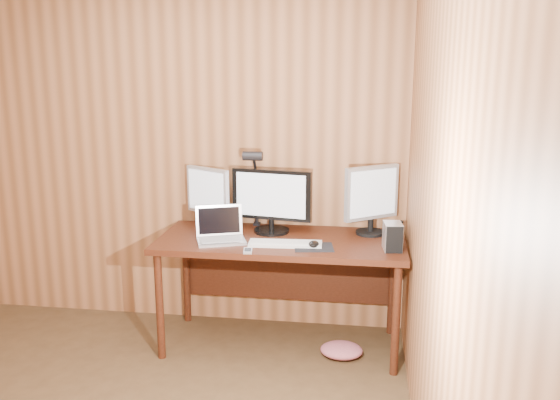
% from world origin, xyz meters
% --- Properties ---
extents(desk, '(1.60, 0.70, 0.75)m').
position_xyz_m(desk, '(0.93, 1.70, 0.63)').
color(desk, '#3A180C').
rests_on(desk, floor).
extents(monitor_center, '(0.54, 0.24, 0.43)m').
position_xyz_m(monitor_center, '(0.84, 1.77, 0.97)').
color(monitor_center, black).
rests_on(monitor_center, desk).
extents(monitor_left, '(0.34, 0.22, 0.42)m').
position_xyz_m(monitor_left, '(0.39, 1.84, 0.98)').
color(monitor_left, black).
rests_on(monitor_left, desk).
extents(monitor_right, '(0.35, 0.27, 0.46)m').
position_xyz_m(monitor_right, '(1.51, 1.82, 1.00)').
color(monitor_right, black).
rests_on(monitor_right, desk).
extents(laptop, '(0.36, 0.32, 0.22)m').
position_xyz_m(laptop, '(0.55, 1.54, 0.80)').
color(laptop, silver).
rests_on(laptop, desk).
extents(keyboard, '(0.47, 0.16, 0.02)m').
position_xyz_m(keyboard, '(0.98, 1.49, 0.76)').
color(keyboard, white).
rests_on(keyboard, desk).
extents(mousepad, '(0.27, 0.23, 0.00)m').
position_xyz_m(mousepad, '(1.16, 1.47, 0.75)').
color(mousepad, black).
rests_on(mousepad, desk).
extents(mouse, '(0.07, 0.11, 0.04)m').
position_xyz_m(mouse, '(1.16, 1.47, 0.77)').
color(mouse, black).
rests_on(mouse, mousepad).
extents(hard_drive, '(0.12, 0.16, 0.17)m').
position_xyz_m(hard_drive, '(1.64, 1.49, 0.83)').
color(hard_drive, silver).
rests_on(hard_drive, desk).
extents(phone, '(0.07, 0.11, 0.01)m').
position_xyz_m(phone, '(0.77, 1.33, 0.76)').
color(phone, silver).
rests_on(phone, desk).
extents(speaker, '(0.06, 0.06, 0.13)m').
position_xyz_m(speaker, '(1.68, 1.69, 0.82)').
color(speaker, black).
rests_on(speaker, desk).
extents(desk_lamp, '(0.13, 0.19, 0.58)m').
position_xyz_m(desk_lamp, '(0.71, 1.87, 1.11)').
color(desk_lamp, black).
rests_on(desk_lamp, desk).
extents(fabric_pile, '(0.29, 0.25, 0.09)m').
position_xyz_m(fabric_pile, '(1.34, 1.52, 0.04)').
color(fabric_pile, '#BB5A67').
rests_on(fabric_pile, floor).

